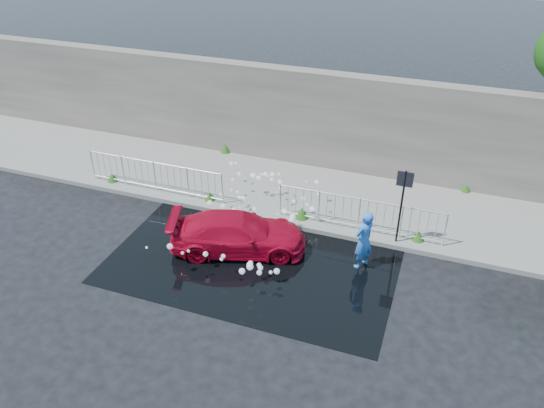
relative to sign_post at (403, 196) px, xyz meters
The scene contains 12 objects.
ground 5.50m from the sign_post, 143.57° to the right, with size 90.00×90.00×0.00m, color black.
pavement 4.90m from the sign_post, 155.66° to the left, with size 30.00×4.00×0.15m, color slate.
curb 4.51m from the sign_post, behind, with size 30.00×0.25×0.16m, color slate.
retaining_wall 5.87m from the sign_post, 135.69° to the left, with size 30.00×0.60×3.50m, color #544F47.
puddle 4.59m from the sign_post, 150.42° to the right, with size 8.00×5.00×0.01m, color black.
sign_post is the anchor object (origin of this frame).
railing_left 8.26m from the sign_post, behind, with size 5.05×0.05×1.10m.
railing_right 1.57m from the sign_post, 168.23° to the left, with size 5.05×0.05×1.10m.
weeds 4.85m from the sign_post, 163.03° to the left, with size 12.17×3.93×0.36m.
water_spray 4.28m from the sign_post, 168.99° to the right, with size 3.49×5.53×1.03m.
red_car 4.78m from the sign_post, 157.87° to the right, with size 1.59×3.90×1.13m, color #AD0620.
person 1.72m from the sign_post, 120.41° to the right, with size 0.65×0.43×1.78m, color blue.
Camera 1 is at (5.08, -10.13, 9.29)m, focal length 35.00 mm.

